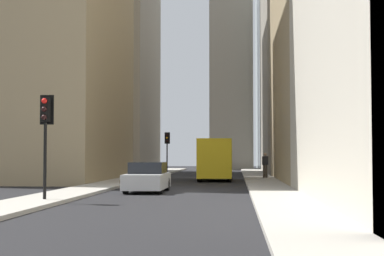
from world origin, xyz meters
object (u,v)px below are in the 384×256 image
Objects in this scene: traffic_light_foreground at (45,122)px; discarded_bottle at (120,182)px; sedan_silver at (147,178)px; traffic_light_midblock at (167,143)px; delivery_truck at (216,159)px; pedestrian at (265,164)px.

traffic_light_foreground is 14.23× the size of discarded_bottle.
traffic_light_midblock is (28.88, 2.41, 2.29)m from sedan_silver.
delivery_truck reaches higher than pedestrian.
pedestrian is at bearing -22.66° from traffic_light_foreground.
discarded_bottle is (-7.65, 5.20, -1.21)m from delivery_truck.
traffic_light_midblock reaches higher than sedan_silver.
discarded_bottle is at bearing -1.84° from traffic_light_foreground.
pedestrian is 12.94m from discarded_bottle.
delivery_truck is 3.60× the size of pedestrian.
traffic_light_foreground reaches higher than discarded_bottle.
traffic_light_foreground reaches higher than pedestrian.
traffic_light_midblock is at bearing 4.78° from sedan_silver.
traffic_light_midblock is at bearing 0.05° from discarded_bottle.
traffic_light_midblock is (15.71, 5.21, 1.50)m from delivery_truck.
discarded_bottle is at bearing 145.81° from delivery_truck.
sedan_silver is 2.39× the size of pedestrian.
delivery_truck reaches higher than sedan_silver.
traffic_light_midblock reaches higher than delivery_truck.
delivery_truck is 4.00m from pedestrian.
sedan_silver is at bearing 167.99° from delivery_truck.
sedan_silver is at bearing -22.56° from traffic_light_foreground.
traffic_light_midblock is at bearing 18.36° from delivery_truck.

